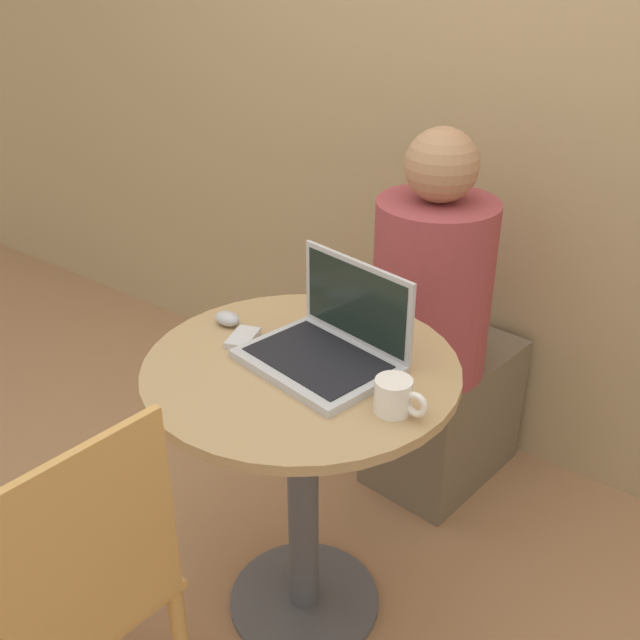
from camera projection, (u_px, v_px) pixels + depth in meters
name	position (u px, v px, depth m)	size (l,w,h in m)	color
ground_plane	(305.00, 602.00, 2.10)	(12.00, 12.00, 0.00)	#9E704C
back_wall	(514.00, 69.00, 2.21)	(7.00, 0.05, 2.60)	tan
round_table	(302.00, 439.00, 1.83)	(0.74, 0.74, 0.78)	#4C4C51
laptop	(329.00, 343.00, 1.72)	(0.38, 0.31, 0.23)	#B7B7BC
cell_phone	(244.00, 337.00, 1.82)	(0.09, 0.11, 0.02)	silver
computer_mouse	(228.00, 319.00, 1.89)	(0.07, 0.05, 0.04)	#B2B2B7
coffee_cup	(395.00, 396.00, 1.54)	(0.12, 0.08, 0.08)	white
chair_empty	(69.00, 601.00, 1.51)	(0.42, 0.42, 0.91)	tan
person_seated	(439.00, 350.00, 2.33)	(0.37, 0.55, 1.21)	brown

